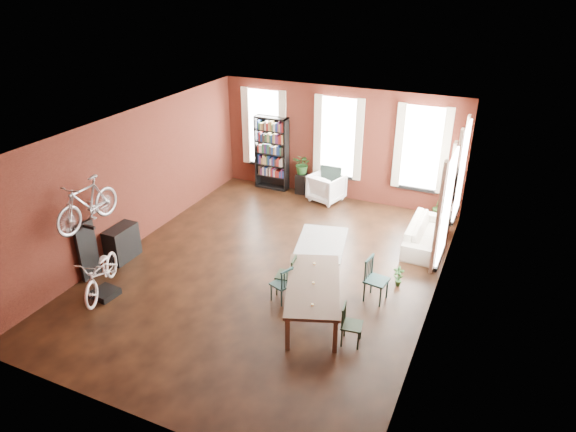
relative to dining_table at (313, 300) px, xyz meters
The scene contains 19 objects.
room 2.78m from the dining_table, 125.60° to the left, with size 9.00×9.04×3.22m.
dining_table is the anchor object (origin of this frame).
dining_chair_a 0.79m from the dining_table, 163.82° to the left, with size 0.36×0.36×0.79m, color #1B3B3B.
dining_chair_b 0.95m from the dining_table, 146.95° to the left, with size 0.38×0.38×0.83m, color black.
dining_chair_c 1.02m from the dining_table, 26.00° to the right, with size 0.36×0.36×0.78m, color #1C301C.
dining_chair_d 1.40m from the dining_table, 47.01° to the left, with size 0.43×0.43×0.93m, color #1B3D3C.
bookshelf 6.50m from the dining_table, 122.80° to the left, with size 1.00×0.32×2.20m, color black.
white_armchair 5.48m from the dining_table, 107.71° to the left, with size 0.85×0.80×0.88m, color white.
cream_sofa 4.00m from the dining_table, 68.70° to the left, with size 2.08×0.61×0.81m, color beige.
striped_rug 2.93m from the dining_table, 107.60° to the left, with size 1.14×1.83×0.01m, color black.
bike_trainer 4.28m from the dining_table, 164.62° to the right, with size 0.47×0.47×0.14m, color black.
bike_wall_rack 4.95m from the dining_table, behind, with size 0.16×0.60×1.30m, color black.
console_table 4.78m from the dining_table, behind, with size 0.40×0.80×0.80m, color black.
plant_stand 5.97m from the dining_table, 115.09° to the left, with size 0.30×0.30×0.60m, color black.
plant_by_sofa 5.61m from the dining_table, 74.97° to the left, with size 0.31×0.56×0.25m, color #356327.
plant_small 2.14m from the dining_table, 53.93° to the left, with size 0.23×0.44×0.16m, color #2C5C24.
bicycle_floor 4.30m from the dining_table, 164.38° to the right, with size 0.58×0.87×1.66m, color silver.
bicycle_hung 5.02m from the dining_table, behind, with size 0.47×1.00×1.66m, color #A5A8AD.
plant_on_stand 6.01m from the dining_table, 114.71° to the left, with size 0.55×0.61×0.48m, color #265923.
Camera 1 is at (4.38, -8.67, 6.08)m, focal length 32.00 mm.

